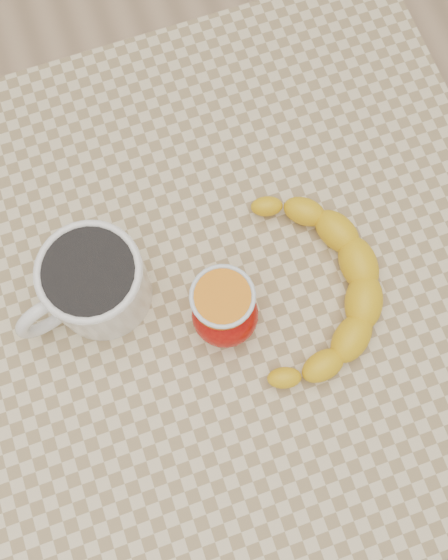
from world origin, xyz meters
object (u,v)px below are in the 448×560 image
object	(u,v)px
table	(224,299)
orange_juice_glass	(223,304)
coffee_mug	(93,283)
banana	(312,291)
apple	(225,314)

from	to	relation	value
table	orange_juice_glass	bearing A→B (deg)	-111.92
table	coffee_mug	size ratio (longest dim) A/B	4.25
table	orange_juice_glass	xyz separation A→B (m)	(-0.01, -0.04, 0.13)
table	banana	xyz separation A→B (m)	(0.10, -0.05, 0.11)
coffee_mug	apple	world-z (taller)	coffee_mug
coffee_mug	apple	size ratio (longest dim) A/B	2.02
table	coffee_mug	distance (m)	0.22
coffee_mug	orange_juice_glass	xyz separation A→B (m)	(0.14, -0.07, -0.01)
apple	coffee_mug	bearing A→B (deg)	148.51
table	coffee_mug	world-z (taller)	coffee_mug
apple	banana	bearing A→B (deg)	-2.38
orange_juice_glass	apple	distance (m)	0.01
apple	banana	size ratio (longest dim) A/B	0.26
orange_juice_glass	apple	xyz separation A→B (m)	(-0.00, -0.01, -0.01)
orange_juice_glass	banana	distance (m)	0.12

